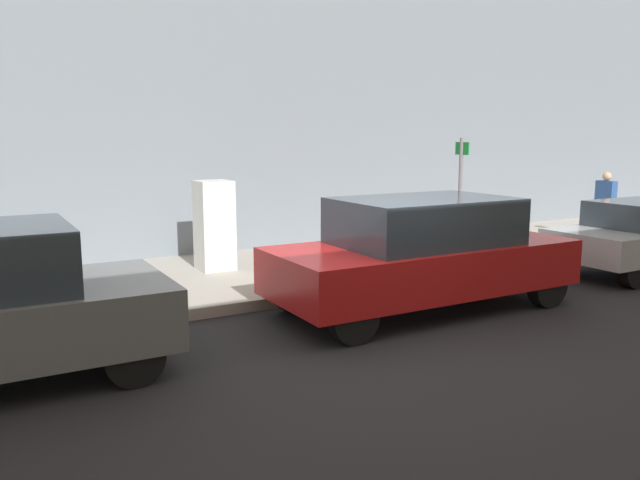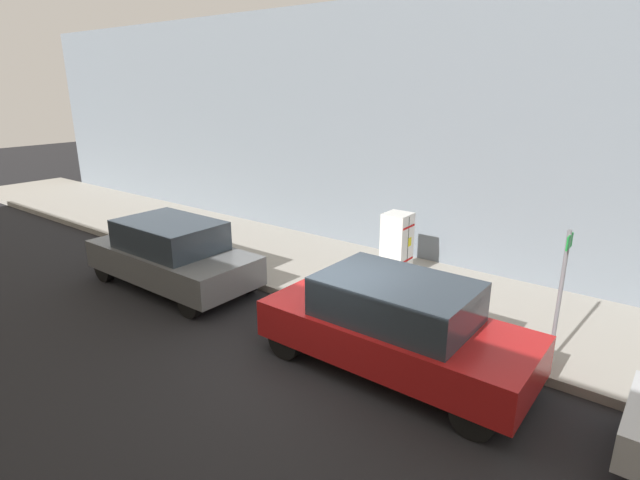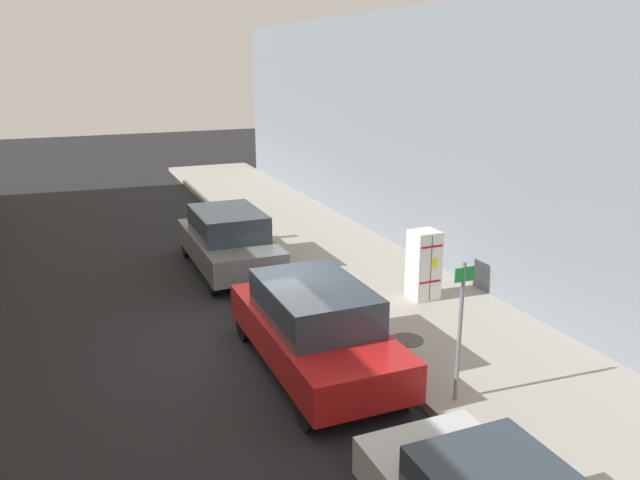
{
  "view_description": "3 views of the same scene",
  "coord_description": "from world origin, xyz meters",
  "px_view_note": "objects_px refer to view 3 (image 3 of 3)",
  "views": [
    {
      "loc": [
        6.7,
        -4.78,
        2.66
      ],
      "look_at": [
        -0.93,
        -0.46,
        1.2
      ],
      "focal_mm": 35.0,
      "sensor_mm": 36.0,
      "label": 1
    },
    {
      "loc": [
        6.33,
        5.02,
        4.92
      ],
      "look_at": [
        -2.35,
        -1.69,
        1.48
      ],
      "focal_mm": 28.0,
      "sensor_mm": 36.0,
      "label": 2
    },
    {
      "loc": [
        3.39,
        11.29,
        5.78
      ],
      "look_at": [
        -2.2,
        -2.05,
        1.54
      ],
      "focal_mm": 35.0,
      "sensor_mm": 36.0,
      "label": 3
    }
  ],
  "objects_px": {
    "discarded_refrigerator": "(424,265)",
    "fire_hydrant": "(265,227)",
    "parked_suv_red": "(314,326)",
    "street_sign_post": "(460,324)",
    "parked_suv_gray": "(229,240)"
  },
  "relations": [
    {
      "from": "discarded_refrigerator",
      "to": "parked_suv_gray",
      "type": "bearing_deg",
      "value": -49.59
    },
    {
      "from": "fire_hydrant",
      "to": "parked_suv_gray",
      "type": "distance_m",
      "value": 2.69
    },
    {
      "from": "street_sign_post",
      "to": "parked_suv_red",
      "type": "xyz_separation_m",
      "value": [
        1.69,
        -2.23,
        -0.66
      ]
    },
    {
      "from": "parked_suv_gray",
      "to": "street_sign_post",
      "type": "bearing_deg",
      "value": 101.16
    },
    {
      "from": "discarded_refrigerator",
      "to": "parked_suv_red",
      "type": "xyz_separation_m",
      "value": [
        3.67,
        2.03,
        -0.12
      ]
    },
    {
      "from": "street_sign_post",
      "to": "discarded_refrigerator",
      "type": "bearing_deg",
      "value": -114.87
    },
    {
      "from": "discarded_refrigerator",
      "to": "parked_suv_red",
      "type": "relative_size",
      "value": 0.35
    },
    {
      "from": "fire_hydrant",
      "to": "parked_suv_red",
      "type": "height_order",
      "value": "parked_suv_red"
    },
    {
      "from": "discarded_refrigerator",
      "to": "parked_suv_red",
      "type": "height_order",
      "value": "discarded_refrigerator"
    },
    {
      "from": "fire_hydrant",
      "to": "parked_suv_gray",
      "type": "bearing_deg",
      "value": 49.64
    },
    {
      "from": "parked_suv_gray",
      "to": "discarded_refrigerator",
      "type": "bearing_deg",
      "value": 130.41
    },
    {
      "from": "discarded_refrigerator",
      "to": "parked_suv_gray",
      "type": "relative_size",
      "value": 0.36
    },
    {
      "from": "discarded_refrigerator",
      "to": "fire_hydrant",
      "type": "height_order",
      "value": "discarded_refrigerator"
    },
    {
      "from": "street_sign_post",
      "to": "parked_suv_gray",
      "type": "distance_m",
      "value": 8.76
    },
    {
      "from": "street_sign_post",
      "to": "fire_hydrant",
      "type": "xyz_separation_m",
      "value": [
        -0.04,
        -10.61,
        -0.98
      ]
    }
  ]
}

